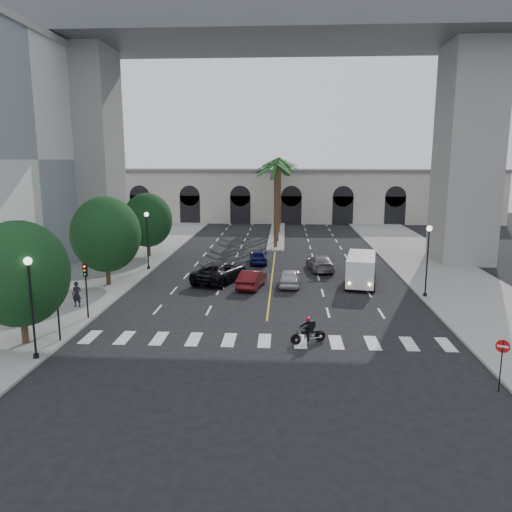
{
  "coord_description": "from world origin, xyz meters",
  "views": [
    {
      "loc": [
        1.09,
        -28.05,
        10.0
      ],
      "look_at": [
        -0.92,
        6.0,
        3.39
      ],
      "focal_mm": 35.0,
      "sensor_mm": 36.0,
      "label": 1
    }
  ],
  "objects_px": {
    "lamp_post_left_near": "(31,299)",
    "do_not_enter_sign": "(502,354)",
    "lamp_post_right": "(428,255)",
    "motorcycle_rider": "(309,331)",
    "car_a": "(290,277)",
    "car_e": "(258,256)",
    "car_c": "(220,272)",
    "pedestrian_b": "(42,294)",
    "traffic_signal_near": "(57,299)",
    "lamp_post_left_far": "(147,236)",
    "traffic_signal_far": "(86,282)",
    "car_b": "(252,279)",
    "car_d": "(320,263)",
    "pedestrian_a": "(77,294)",
    "cargo_van": "(361,269)"
  },
  "relations": [
    {
      "from": "lamp_post_left_near",
      "to": "do_not_enter_sign",
      "type": "bearing_deg",
      "value": -5.64
    },
    {
      "from": "lamp_post_right",
      "to": "motorcycle_rider",
      "type": "bearing_deg",
      "value": -132.66
    },
    {
      "from": "car_a",
      "to": "car_e",
      "type": "xyz_separation_m",
      "value": [
        -3.0,
        8.67,
        0.02
      ]
    },
    {
      "from": "lamp_post_left_near",
      "to": "car_c",
      "type": "bearing_deg",
      "value": 67.39
    },
    {
      "from": "lamp_post_left_near",
      "to": "pedestrian_b",
      "type": "xyz_separation_m",
      "value": [
        -3.82,
        8.47,
        -2.13
      ]
    },
    {
      "from": "lamp_post_right",
      "to": "traffic_signal_near",
      "type": "xyz_separation_m",
      "value": [
        -22.7,
        -10.5,
        -0.71
      ]
    },
    {
      "from": "car_e",
      "to": "lamp_post_right",
      "type": "bearing_deg",
      "value": 133.88
    },
    {
      "from": "lamp_post_left_far",
      "to": "traffic_signal_far",
      "type": "distance_m",
      "value": 14.52
    },
    {
      "from": "motorcycle_rider",
      "to": "car_c",
      "type": "height_order",
      "value": "car_c"
    },
    {
      "from": "car_c",
      "to": "car_e",
      "type": "distance_m",
      "value": 8.11
    },
    {
      "from": "lamp_post_left_far",
      "to": "do_not_enter_sign",
      "type": "relative_size",
      "value": 2.23
    },
    {
      "from": "car_c",
      "to": "do_not_enter_sign",
      "type": "distance_m",
      "value": 24.26
    },
    {
      "from": "car_b",
      "to": "lamp_post_left_near",
      "type": "bearing_deg",
      "value": 67.52
    },
    {
      "from": "traffic_signal_near",
      "to": "car_e",
      "type": "xyz_separation_m",
      "value": [
        9.8,
        22.15,
        -1.8
      ]
    },
    {
      "from": "car_a",
      "to": "lamp_post_left_near",
      "type": "bearing_deg",
      "value": 54.06
    },
    {
      "from": "car_e",
      "to": "car_a",
      "type": "bearing_deg",
      "value": 105.04
    },
    {
      "from": "car_c",
      "to": "car_d",
      "type": "distance_m",
      "value": 9.85
    },
    {
      "from": "do_not_enter_sign",
      "to": "car_d",
      "type": "bearing_deg",
      "value": 127.24
    },
    {
      "from": "car_c",
      "to": "do_not_enter_sign",
      "type": "xyz_separation_m",
      "value": [
        14.8,
        -19.2,
        0.9
      ]
    },
    {
      "from": "lamp_post_right",
      "to": "car_e",
      "type": "xyz_separation_m",
      "value": [
        -12.9,
        11.65,
        -2.51
      ]
    },
    {
      "from": "lamp_post_left_far",
      "to": "traffic_signal_far",
      "type": "relative_size",
      "value": 1.47
    },
    {
      "from": "pedestrian_a",
      "to": "pedestrian_b",
      "type": "relative_size",
      "value": 0.93
    },
    {
      "from": "traffic_signal_near",
      "to": "traffic_signal_far",
      "type": "bearing_deg",
      "value": 90.0
    },
    {
      "from": "motorcycle_rider",
      "to": "traffic_signal_near",
      "type": "bearing_deg",
      "value": 160.03
    },
    {
      "from": "traffic_signal_near",
      "to": "car_d",
      "type": "relative_size",
      "value": 0.75
    },
    {
      "from": "traffic_signal_near",
      "to": "cargo_van",
      "type": "bearing_deg",
      "value": 37.21
    },
    {
      "from": "car_c",
      "to": "car_e",
      "type": "height_order",
      "value": "car_c"
    },
    {
      "from": "car_b",
      "to": "car_c",
      "type": "bearing_deg",
      "value": -22.36
    },
    {
      "from": "car_b",
      "to": "traffic_signal_near",
      "type": "bearing_deg",
      "value": 62.95
    },
    {
      "from": "car_a",
      "to": "traffic_signal_far",
      "type": "bearing_deg",
      "value": 39.49
    },
    {
      "from": "car_d",
      "to": "do_not_enter_sign",
      "type": "distance_m",
      "value": 24.77
    },
    {
      "from": "motorcycle_rider",
      "to": "do_not_enter_sign",
      "type": "bearing_deg",
      "value": -57.85
    },
    {
      "from": "traffic_signal_near",
      "to": "car_c",
      "type": "bearing_deg",
      "value": 64.3
    },
    {
      "from": "car_d",
      "to": "pedestrian_b",
      "type": "relative_size",
      "value": 2.58
    },
    {
      "from": "lamp_post_right",
      "to": "pedestrian_b",
      "type": "bearing_deg",
      "value": -170.34
    },
    {
      "from": "lamp_post_right",
      "to": "pedestrian_b",
      "type": "distance_m",
      "value": 27.09
    },
    {
      "from": "car_c",
      "to": "pedestrian_b",
      "type": "height_order",
      "value": "pedestrian_b"
    },
    {
      "from": "car_d",
      "to": "pedestrian_b",
      "type": "height_order",
      "value": "pedestrian_b"
    },
    {
      "from": "traffic_signal_far",
      "to": "pedestrian_b",
      "type": "distance_m",
      "value": 4.61
    },
    {
      "from": "motorcycle_rider",
      "to": "lamp_post_left_far",
      "type": "bearing_deg",
      "value": 104.75
    },
    {
      "from": "do_not_enter_sign",
      "to": "motorcycle_rider",
      "type": "bearing_deg",
      "value": 168.34
    },
    {
      "from": "lamp_post_right",
      "to": "do_not_enter_sign",
      "type": "xyz_separation_m",
      "value": [
        -0.9,
        -15.16,
        -1.48
      ]
    },
    {
      "from": "traffic_signal_far",
      "to": "car_d",
      "type": "xyz_separation_m",
      "value": [
        15.62,
        15.3,
        -1.81
      ]
    },
    {
      "from": "traffic_signal_near",
      "to": "pedestrian_b",
      "type": "xyz_separation_m",
      "value": [
        -3.92,
        5.97,
        -1.42
      ]
    },
    {
      "from": "do_not_enter_sign",
      "to": "traffic_signal_far",
      "type": "bearing_deg",
      "value": -178.89
    },
    {
      "from": "car_a",
      "to": "do_not_enter_sign",
      "type": "bearing_deg",
      "value": 119.37
    },
    {
      "from": "cargo_van",
      "to": "car_a",
      "type": "bearing_deg",
      "value": -163.94
    },
    {
      "from": "traffic_signal_near",
      "to": "motorcycle_rider",
      "type": "xyz_separation_m",
      "value": [
        13.79,
        0.83,
        -1.83
      ]
    },
    {
      "from": "lamp_post_left_near",
      "to": "car_b",
      "type": "bearing_deg",
      "value": 56.96
    },
    {
      "from": "car_b",
      "to": "car_c",
      "type": "xyz_separation_m",
      "value": [
        -2.8,
        1.81,
        0.12
      ]
    }
  ]
}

